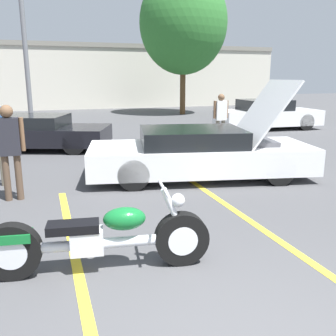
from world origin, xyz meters
name	(u,v)px	position (x,y,z in m)	size (l,w,h in m)	color
parking_stripe_middle	(75,255)	(-1.17, 2.44, 0.00)	(0.12, 5.38, 0.01)	yellow
parking_stripe_back	(261,228)	(1.50, 2.44, 0.00)	(0.12, 5.38, 0.01)	yellow
far_building	(59,74)	(0.00, 26.38, 2.34)	(32.00, 4.20, 4.40)	beige
light_pole	(24,11)	(-1.74, 13.65, 4.50)	(1.21, 0.28, 8.23)	slate
tree_background	(183,23)	(6.58, 19.05, 5.12)	(4.97, 4.97, 7.99)	brown
motorcycle	(99,239)	(-0.92, 1.97, 0.39)	(2.52, 0.76, 0.95)	black
show_car_hood_open	(201,153)	(1.82, 5.40, 0.55)	(5.05, 2.78, 2.10)	white
parked_car_right_row	(267,115)	(7.62, 11.75, 0.60)	(4.42, 2.05, 1.24)	white
parked_car_mid_row	(39,132)	(-1.54, 10.07, 0.51)	(4.51, 3.21, 1.04)	black
spectator_near_motorcycle	(221,115)	(4.08, 9.02, 0.97)	(0.52, 0.21, 1.63)	gray
spectator_by_show_car	(9,145)	(-1.99, 5.01, 1.01)	(0.52, 0.22, 1.70)	brown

